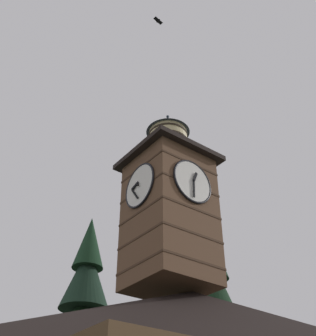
% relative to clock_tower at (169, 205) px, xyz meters
% --- Properties ---
extents(clock_tower, '(3.99, 3.99, 9.56)m').
position_rel_clock_tower_xyz_m(clock_tower, '(0.00, 0.00, 0.00)').
color(clock_tower, brown).
rests_on(clock_tower, building_main).
extents(moon, '(1.61, 1.61, 1.61)m').
position_rel_clock_tower_xyz_m(moon, '(-11.22, -39.45, 4.75)').
color(moon, silver).
extents(flying_bird_high, '(0.50, 0.25, 0.13)m').
position_rel_clock_tower_xyz_m(flying_bird_high, '(3.27, 3.48, 7.19)').
color(flying_bird_high, black).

